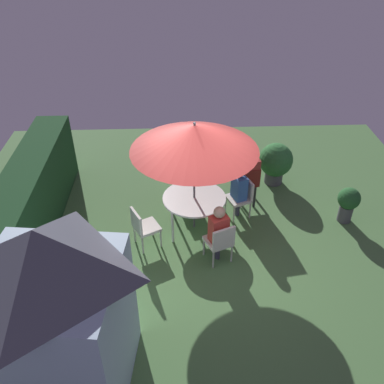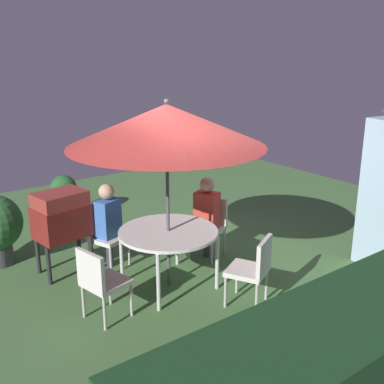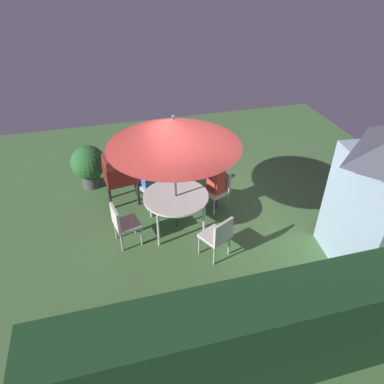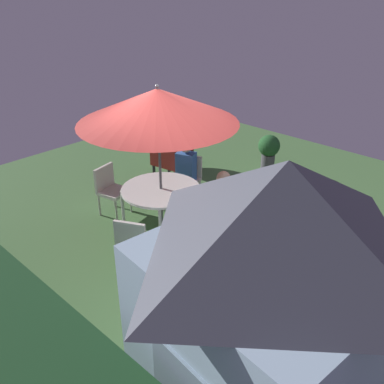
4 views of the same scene
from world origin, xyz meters
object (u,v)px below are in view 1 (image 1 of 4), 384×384
(person_in_red, at_px, (219,228))
(garden_shed, at_px, (56,313))
(bbq_grill, at_px, (245,169))
(potted_plant_by_grill, at_px, (276,161))
(chair_toward_house, at_px, (143,226))
(chair_far_side, at_px, (242,195))
(patio_table, at_px, (194,200))
(potted_plant_by_shed, at_px, (348,202))
(chair_near_shed, at_px, (220,241))
(patio_umbrella, at_px, (194,138))
(person_in_blue, at_px, (239,186))
(chair_toward_hedge, at_px, (182,179))

(person_in_red, bearing_deg, garden_shed, 135.35)
(bbq_grill, distance_m, potted_plant_by_grill, 1.14)
(chair_toward_house, bearing_deg, chair_far_side, -65.78)
(person_in_red, bearing_deg, patio_table, 22.97)
(chair_toward_house, height_order, potted_plant_by_shed, chair_toward_house)
(bbq_grill, height_order, chair_near_shed, bbq_grill)
(patio_umbrella, xyz_separation_m, person_in_blue, (0.37, -0.99, -1.39))
(chair_near_shed, height_order, chair_toward_house, same)
(chair_toward_house, distance_m, person_in_blue, 2.25)
(chair_far_side, height_order, potted_plant_by_grill, potted_plant_by_grill)
(patio_umbrella, relative_size, chair_near_shed, 2.77)
(patio_umbrella, xyz_separation_m, bbq_grill, (0.97, -1.20, -1.32))
(garden_shed, bearing_deg, person_in_red, -44.65)
(potted_plant_by_shed, height_order, person_in_red, person_in_red)
(garden_shed, relative_size, chair_toward_house, 3.17)
(chair_far_side, distance_m, chair_toward_house, 2.32)
(patio_table, xyz_separation_m, potted_plant_by_grill, (1.66, -2.06, -0.13))
(chair_near_shed, relative_size, chair_toward_hedge, 1.00)
(patio_table, distance_m, chair_toward_hedge, 1.15)
(patio_table, xyz_separation_m, person_in_red, (-0.98, -0.41, 0.05))
(chair_far_side, bearing_deg, potted_plant_by_shed, -97.94)
(bbq_grill, bearing_deg, patio_umbrella, 129.05)
(patio_table, height_order, patio_umbrella, patio_umbrella)
(chair_toward_hedge, bearing_deg, potted_plant_by_grill, -76.34)
(person_in_red, bearing_deg, potted_plant_by_grill, -32.03)
(chair_near_shed, bearing_deg, potted_plant_by_shed, -68.27)
(person_in_blue, bearing_deg, patio_table, 110.75)
(patio_umbrella, bearing_deg, person_in_red, -157.03)
(garden_shed, xyz_separation_m, person_in_red, (2.39, -2.36, -0.67))
(patio_umbrella, xyz_separation_m, chair_far_side, (0.40, -1.07, -1.65))
(chair_toward_hedge, bearing_deg, bbq_grill, -95.45)
(potted_plant_by_shed, xyz_separation_m, person_in_blue, (0.28, 2.33, 0.29))
(garden_shed, xyz_separation_m, chair_far_side, (3.77, -3.01, -0.94))
(potted_plant_by_shed, bearing_deg, chair_near_shed, 111.73)
(potted_plant_by_shed, bearing_deg, chair_toward_house, 98.30)
(chair_far_side, xyz_separation_m, chair_toward_hedge, (0.70, 1.29, 0.00))
(chair_toward_house, height_order, potted_plant_by_grill, potted_plant_by_grill)
(patio_table, bearing_deg, chair_toward_hedge, 11.55)
(bbq_grill, xyz_separation_m, person_in_red, (-1.95, 0.78, -0.06))
(potted_plant_by_shed, bearing_deg, patio_umbrella, 91.55)
(patio_table, bearing_deg, patio_umbrella, 32.01)
(patio_umbrella, height_order, chair_near_shed, patio_umbrella)
(garden_shed, height_order, potted_plant_by_shed, garden_shed)
(bbq_grill, distance_m, chair_toward_hedge, 1.47)
(patio_umbrella, height_order, person_in_red, patio_umbrella)
(patio_table, relative_size, chair_near_shed, 1.46)
(potted_plant_by_grill, relative_size, person_in_blue, 0.84)
(bbq_grill, bearing_deg, chair_toward_hedge, 84.55)
(garden_shed, bearing_deg, potted_plant_by_shed, -56.74)
(bbq_grill, distance_m, potted_plant_by_shed, 2.33)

